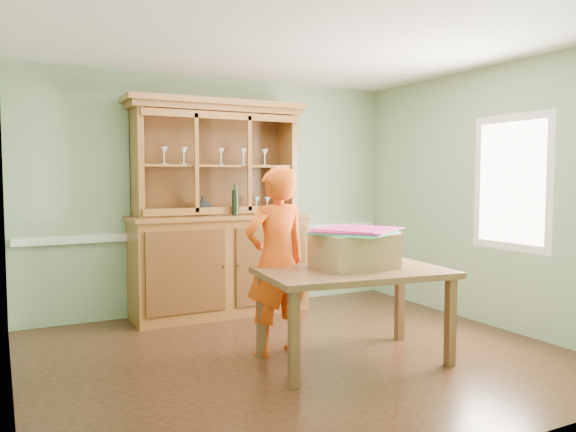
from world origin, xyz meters
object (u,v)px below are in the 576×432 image
dining_table (354,280)px  person (276,261)px  china_hutch (219,240)px  cardboard_box (354,251)px

dining_table → person: bearing=141.9°
china_hutch → cardboard_box: china_hutch is taller
china_hutch → cardboard_box: 2.04m
cardboard_box → person: person is taller
dining_table → person: (-0.49, 0.48, 0.14)m
cardboard_box → dining_table: bearing=-123.3°
china_hutch → cardboard_box: bearing=-76.3°
china_hutch → dining_table: 2.12m
dining_table → cardboard_box: 0.26m
china_hutch → cardboard_box: size_ratio=3.82×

